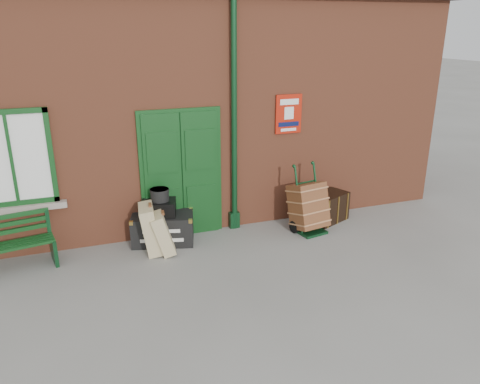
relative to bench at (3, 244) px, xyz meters
name	(u,v)px	position (x,y,z in m)	size (l,w,h in m)	color
ground	(225,268)	(3.16, -1.05, -0.45)	(80.00, 80.00, 0.00)	gray
station_building	(172,97)	(3.16, 2.45, 1.72)	(10.30, 4.30, 4.36)	brown
bench	(3,244)	(0.00, 0.00, 0.00)	(1.49, 0.70, 0.89)	#113E16
houdini_trunk	(163,228)	(2.45, 0.20, -0.19)	(1.03, 0.57, 0.52)	black
strongbox	(159,208)	(2.40, 0.20, 0.20)	(0.57, 0.41, 0.26)	black
hatbox	(160,195)	(2.43, 0.20, 0.43)	(0.31, 0.31, 0.21)	black
suitcase_back	(150,229)	(2.20, -0.08, -0.04)	(0.23, 0.57, 0.79)	tan
suitcase_front	(163,233)	(2.38, -0.18, -0.09)	(0.20, 0.51, 0.68)	tan
porter_trolley	(308,207)	(5.03, -0.19, 0.02)	(0.69, 0.73, 1.21)	#0D3519
dark_trunk	(327,207)	(5.60, 0.11, -0.17)	(0.76, 0.49, 0.55)	black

